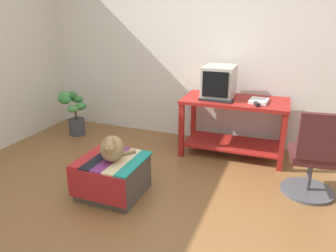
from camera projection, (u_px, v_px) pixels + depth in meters
ground_plane at (140, 213)px, 2.92m from camera, size 14.00×14.00×0.00m
back_wall at (205, 46)px, 4.28m from camera, size 8.00×0.10×2.60m
desk at (234, 117)px, 3.98m from camera, size 1.28×0.68×0.72m
tv_monitor at (219, 82)px, 3.95m from camera, size 0.39×0.48×0.39m
keyboard at (216, 100)px, 3.84m from camera, size 0.41×0.17×0.02m
book at (259, 101)px, 3.77m from camera, size 0.22×0.26×0.04m
ottoman_with_blanket at (113, 176)px, 3.18m from camera, size 0.61×0.60×0.38m
cat at (112, 148)px, 3.05m from camera, size 0.33×0.42×0.28m
potted_plant at (74, 112)px, 4.67m from camera, size 0.36×0.37×0.66m
office_chair at (313, 160)px, 3.08m from camera, size 0.52×0.52×0.89m
stapler at (257, 104)px, 3.63m from camera, size 0.08×0.11×0.04m
pen at (259, 102)px, 3.78m from camera, size 0.02×0.14×0.01m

